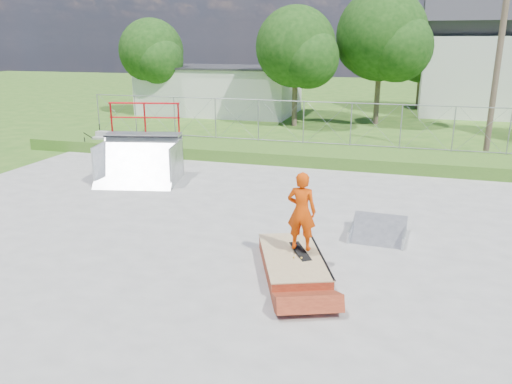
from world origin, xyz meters
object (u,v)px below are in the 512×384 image
quarter_pipe (137,145)px  skater (301,215)px  grind_box (293,263)px  flat_bank_ramp (378,231)px

quarter_pipe → skater: (6.71, -5.19, -0.06)m
grind_box → quarter_pipe: (-6.57, 5.30, 1.13)m
grind_box → skater: 1.08m
quarter_pipe → flat_bank_ramp: (8.21, -2.91, -1.11)m
flat_bank_ramp → grind_box: bearing=-121.3°
flat_bank_ramp → skater: bearing=-120.2°
quarter_pipe → flat_bank_ramp: quarter_pipe is taller
grind_box → quarter_pipe: 8.52m
skater → flat_bank_ramp: bearing=-120.4°
flat_bank_ramp → skater: size_ratio=0.85×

